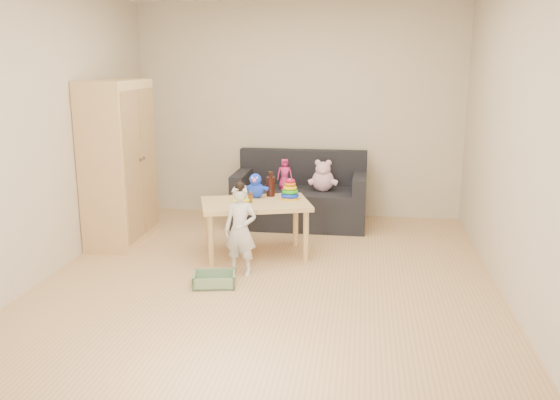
# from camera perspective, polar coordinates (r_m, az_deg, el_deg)

# --- Properties ---
(room) EXTENTS (4.50, 4.50, 4.50)m
(room) POSITION_cam_1_polar(r_m,az_deg,el_deg) (5.14, -0.95, 6.44)
(room) COLOR tan
(room) RESTS_ON ground
(wardrobe) EXTENTS (0.48, 0.95, 1.72)m
(wardrobe) POSITION_cam_1_polar(r_m,az_deg,el_deg) (6.49, -15.25, 3.49)
(wardrobe) COLOR #DFB47A
(wardrobe) RESTS_ON ground
(sofa) EXTENTS (1.55, 0.78, 0.43)m
(sofa) POSITION_cam_1_polar(r_m,az_deg,el_deg) (7.01, 1.93, -0.69)
(sofa) COLOR black
(sofa) RESTS_ON ground
(play_table) EXTENTS (1.20, 0.95, 0.55)m
(play_table) POSITION_cam_1_polar(r_m,az_deg,el_deg) (5.92, -2.36, -2.77)
(play_table) COLOR tan
(play_table) RESTS_ON ground
(storage_bin) EXTENTS (0.41, 0.34, 0.11)m
(storage_bin) POSITION_cam_1_polar(r_m,az_deg,el_deg) (5.23, -6.35, -7.60)
(storage_bin) COLOR #6A8A64
(storage_bin) RESTS_ON ground
(toddler) EXTENTS (0.33, 0.25, 0.82)m
(toddler) POSITION_cam_1_polar(r_m,az_deg,el_deg) (5.37, -3.83, -3.01)
(toddler) COLOR silver
(toddler) RESTS_ON ground
(pink_bear) EXTENTS (0.30, 0.27, 0.31)m
(pink_bear) POSITION_cam_1_polar(r_m,az_deg,el_deg) (6.86, 4.16, 2.13)
(pink_bear) COLOR #DCA2BE
(pink_bear) RESTS_ON sofa
(doll) EXTENTS (0.20, 0.16, 0.36)m
(doll) POSITION_cam_1_polar(r_m,az_deg,el_deg) (6.93, 0.45, 2.49)
(doll) COLOR #D9287A
(doll) RESTS_ON sofa
(ring_stacker) EXTENTS (0.18, 0.18, 0.21)m
(ring_stacker) POSITION_cam_1_polar(r_m,az_deg,el_deg) (5.93, 0.96, 0.86)
(ring_stacker) COLOR #FFB90D
(ring_stacker) RESTS_ON play_table
(brown_bottle) EXTENTS (0.09, 0.09, 0.26)m
(brown_bottle) POSITION_cam_1_polar(r_m,az_deg,el_deg) (6.07, -0.90, 1.39)
(brown_bottle) COLOR black
(brown_bottle) RESTS_ON play_table
(blue_plush) EXTENTS (0.25, 0.23, 0.25)m
(blue_plush) POSITION_cam_1_polar(r_m,az_deg,el_deg) (6.00, -2.36, 1.43)
(blue_plush) COLOR #1C3FFC
(blue_plush) RESTS_ON play_table
(wooden_figure) EXTENTS (0.05, 0.04, 0.12)m
(wooden_figure) POSITION_cam_1_polar(r_m,az_deg,el_deg) (5.80, -2.84, 0.30)
(wooden_figure) COLOR brown
(wooden_figure) RESTS_ON play_table
(yellow_book) EXTENTS (0.23, 0.23, 0.01)m
(yellow_book) POSITION_cam_1_polar(r_m,az_deg,el_deg) (5.92, -3.55, 0.07)
(yellow_book) COLOR #F8FF1A
(yellow_book) RESTS_ON play_table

